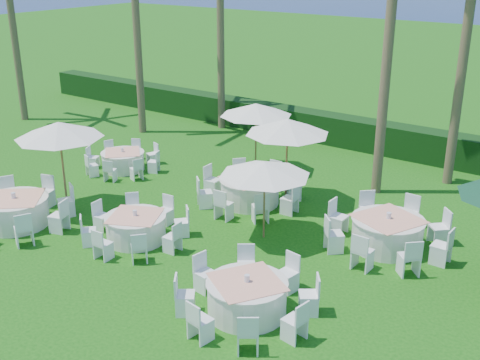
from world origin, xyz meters
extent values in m
plane|color=#124F0D|center=(0.00, 0.00, 0.00)|extent=(120.00, 120.00, 0.00)
cube|color=black|center=(0.00, 12.00, 0.60)|extent=(34.00, 1.00, 1.20)
cylinder|color=silver|center=(-3.94, -0.70, 0.41)|extent=(1.87, 1.87, 0.81)
cylinder|color=silver|center=(-3.94, -0.70, 0.82)|extent=(1.94, 1.94, 0.03)
cube|color=#F7A483|center=(-3.94, -0.70, 0.85)|extent=(2.12, 2.12, 0.01)
cylinder|color=silver|center=(-3.94, -0.70, 0.93)|extent=(0.13, 0.13, 0.17)
cube|color=white|center=(-2.55, -0.26, 0.49)|extent=(0.57, 0.57, 0.97)
cube|color=white|center=(-3.27, 0.60, 0.49)|extent=(0.61, 0.61, 0.97)
cube|color=white|center=(-4.38, 0.69, 0.49)|extent=(0.57, 0.57, 0.97)
cube|color=white|center=(-5.23, -0.03, 0.49)|extent=(0.61, 0.61, 0.97)
cube|color=white|center=(-2.64, -1.37, 0.49)|extent=(0.61, 0.61, 0.97)
cylinder|color=silver|center=(-0.34, 0.62, 0.36)|extent=(1.64, 1.64, 0.71)
cylinder|color=silver|center=(-0.34, 0.62, 0.72)|extent=(1.70, 1.70, 0.03)
cube|color=#F7A483|center=(-0.34, 0.62, 0.75)|extent=(1.76, 1.76, 0.01)
cylinder|color=silver|center=(-0.34, 0.62, 0.83)|extent=(0.11, 0.11, 0.15)
cube|color=white|center=(0.94, 0.69, 0.43)|extent=(0.42, 0.42, 0.85)
cube|color=white|center=(0.51, 1.57, 0.43)|extent=(0.56, 0.56, 0.85)
cube|color=white|center=(-0.41, 1.89, 0.43)|extent=(0.42, 0.42, 0.85)
cube|color=white|center=(-1.30, 1.47, 0.43)|extent=(0.56, 0.56, 0.85)
cube|color=white|center=(-1.62, 0.54, 0.43)|extent=(0.42, 0.42, 0.85)
cube|color=white|center=(-1.19, -0.34, 0.43)|extent=(0.56, 0.56, 0.85)
cube|color=white|center=(-0.27, -0.66, 0.43)|extent=(0.42, 0.42, 0.85)
cube|color=white|center=(0.61, -0.24, 0.43)|extent=(0.56, 0.56, 0.85)
cylinder|color=silver|center=(4.25, -0.57, 0.38)|extent=(1.76, 1.76, 0.76)
cylinder|color=silver|center=(4.25, -0.57, 0.77)|extent=(1.83, 1.83, 0.03)
cube|color=#F7A483|center=(4.25, -0.57, 0.80)|extent=(1.95, 1.95, 0.01)
cylinder|color=silver|center=(4.25, -0.57, 0.88)|extent=(0.12, 0.12, 0.16)
cube|color=white|center=(5.37, 0.22, 0.46)|extent=(0.60, 0.60, 0.91)
cube|color=white|center=(4.47, 0.78, 0.46)|extent=(0.49, 0.49, 0.91)
cube|color=white|center=(3.45, 0.54, 0.46)|extent=(0.60, 0.60, 0.91)
cube|color=white|center=(2.90, -0.35, 0.46)|extent=(0.49, 0.49, 0.91)
cube|color=white|center=(3.13, -1.37, 0.46)|extent=(0.60, 0.60, 0.91)
cube|color=white|center=(4.02, -1.93, 0.46)|extent=(0.49, 0.49, 0.91)
cube|color=white|center=(5.05, -1.69, 0.46)|extent=(0.60, 0.60, 0.91)
cube|color=white|center=(5.60, -0.80, 0.46)|extent=(0.49, 0.49, 0.91)
cylinder|color=silver|center=(-4.84, 4.50, 0.33)|extent=(1.52, 1.52, 0.66)
cylinder|color=silver|center=(-4.84, 4.50, 0.67)|extent=(1.58, 1.58, 0.03)
cube|color=#F7A483|center=(-4.84, 4.50, 0.70)|extent=(1.74, 1.74, 0.01)
cylinder|color=silver|center=(-4.84, 4.50, 0.78)|extent=(0.11, 0.11, 0.14)
cube|color=white|center=(-3.75, 4.98, 0.40)|extent=(0.49, 0.49, 0.79)
cube|color=white|center=(-4.40, 5.61, 0.40)|extent=(0.48, 0.48, 0.79)
cube|color=white|center=(-5.31, 5.59, 0.40)|extent=(0.49, 0.49, 0.79)
cube|color=white|center=(-5.94, 4.94, 0.40)|extent=(0.48, 0.48, 0.79)
cube|color=white|center=(-5.93, 4.03, 0.40)|extent=(0.49, 0.49, 0.79)
cube|color=white|center=(-5.27, 3.40, 0.40)|extent=(0.48, 0.48, 0.79)
cube|color=white|center=(-4.36, 3.41, 0.40)|extent=(0.49, 0.49, 0.79)
cube|color=white|center=(-3.73, 4.07, 0.40)|extent=(0.48, 0.48, 0.79)
cylinder|color=silver|center=(0.75, 4.62, 0.40)|extent=(1.85, 1.85, 0.80)
cylinder|color=silver|center=(0.75, 4.62, 0.81)|extent=(1.93, 1.93, 0.03)
cube|color=#F7A483|center=(0.75, 4.62, 0.84)|extent=(1.92, 1.92, 0.01)
cylinder|color=silver|center=(0.75, 4.62, 0.92)|extent=(0.13, 0.13, 0.17)
cube|color=white|center=(1.73, 5.68, 0.48)|extent=(0.64, 0.64, 0.97)
cube|color=white|center=(0.69, 6.07, 0.48)|extent=(0.47, 0.47, 0.97)
cube|color=white|center=(-0.31, 5.60, 0.48)|extent=(0.64, 0.64, 0.97)
cube|color=white|center=(-0.70, 4.56, 0.48)|extent=(0.47, 0.47, 0.97)
cube|color=white|center=(-0.24, 3.56, 0.48)|extent=(0.64, 0.64, 0.97)
cube|color=white|center=(0.80, 3.17, 0.48)|extent=(0.47, 0.47, 0.97)
cube|color=white|center=(1.81, 3.64, 0.48)|extent=(0.64, 0.64, 0.97)
cube|color=white|center=(2.19, 4.67, 0.48)|extent=(0.47, 0.47, 0.97)
cylinder|color=silver|center=(5.53, 4.25, 0.41)|extent=(1.90, 1.90, 0.82)
cylinder|color=silver|center=(5.53, 4.25, 0.83)|extent=(1.98, 1.98, 0.03)
cube|color=#F7A483|center=(5.53, 4.25, 0.86)|extent=(2.02, 2.02, 0.01)
cylinder|color=silver|center=(5.53, 4.25, 0.94)|extent=(0.13, 0.13, 0.18)
cube|color=white|center=(6.61, 5.27, 0.49)|extent=(0.65, 0.65, 0.99)
cube|color=white|center=(5.57, 5.73, 0.49)|extent=(0.47, 0.47, 0.99)
cube|color=white|center=(4.51, 5.33, 0.49)|extent=(0.65, 0.65, 0.99)
cube|color=white|center=(4.05, 4.29, 0.49)|extent=(0.47, 0.47, 0.99)
cube|color=white|center=(4.45, 3.23, 0.49)|extent=(0.65, 0.65, 0.99)
cube|color=white|center=(5.49, 2.77, 0.49)|extent=(0.47, 0.47, 0.99)
cube|color=white|center=(6.55, 3.17, 0.49)|extent=(0.65, 0.65, 0.99)
cube|color=white|center=(7.01, 4.21, 0.49)|extent=(0.47, 0.47, 0.99)
cylinder|color=brown|center=(-3.64, 0.92, 1.36)|extent=(0.07, 0.07, 2.72)
cone|color=white|center=(-3.64, 0.92, 2.58)|extent=(2.64, 2.64, 0.49)
sphere|color=brown|center=(-3.64, 0.92, 2.75)|extent=(0.11, 0.11, 0.11)
cylinder|color=brown|center=(2.46, 2.83, 1.08)|extent=(0.05, 0.05, 2.17)
cone|color=white|center=(2.46, 2.83, 2.06)|extent=(2.54, 2.54, 0.39)
sphere|color=brown|center=(2.46, 2.83, 2.19)|extent=(0.09, 0.09, 0.09)
cylinder|color=brown|center=(-0.80, 7.25, 1.22)|extent=(0.06, 0.06, 2.43)
cone|color=white|center=(-0.80, 7.25, 2.31)|extent=(2.59, 2.59, 0.44)
sphere|color=brown|center=(-0.80, 7.25, 2.46)|extent=(0.10, 0.10, 0.10)
cylinder|color=brown|center=(1.62, 5.39, 1.33)|extent=(0.06, 0.06, 2.65)
cone|color=white|center=(1.62, 5.39, 2.52)|extent=(2.64, 2.64, 0.48)
sphere|color=brown|center=(1.62, 5.39, 2.68)|extent=(0.11, 0.11, 0.11)
cylinder|color=brown|center=(-7.77, 8.56, 5.19)|extent=(0.32, 0.32, 10.37)
cylinder|color=brown|center=(-5.31, 11.16, 4.22)|extent=(0.32, 0.32, 8.44)
cylinder|color=brown|center=(3.65, 7.89, 6.04)|extent=(0.32, 0.32, 12.08)
cylinder|color=brown|center=(5.34, 10.13, 4.04)|extent=(0.32, 0.32, 8.07)
cylinder|color=brown|center=(-13.90, 6.83, 4.27)|extent=(0.32, 0.32, 8.54)
camera|label=1|loc=(10.79, -10.04, 7.58)|focal=45.00mm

